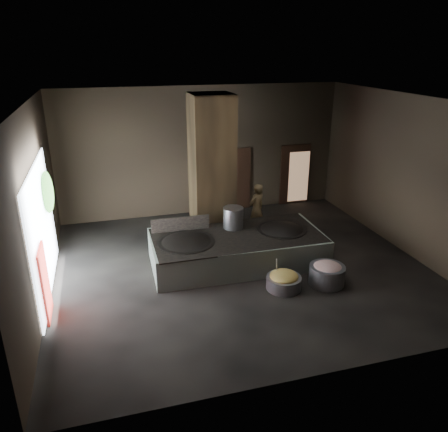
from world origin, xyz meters
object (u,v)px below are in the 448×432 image
object	(u,v)px
meat_basin	(327,275)
wok_left	(186,245)
wok_right	(281,232)
hearth_platform	(237,249)
cook	(257,209)
veg_basin	(284,283)
stock_pot	(233,218)

from	to	relation	value
meat_basin	wok_left	bearing A→B (deg)	152.46
wok_right	wok_left	bearing A→B (deg)	-177.95
hearth_platform	cook	distance (m)	2.18
veg_basin	meat_basin	xyz separation A→B (m)	(1.16, -0.08, 0.09)
wok_right	cook	xyz separation A→B (m)	(-0.14, 1.72, 0.09)
stock_pot	cook	distance (m)	1.71
hearth_platform	meat_basin	xyz separation A→B (m)	(1.86, -1.78, -0.16)
stock_pot	wok_right	bearing A→B (deg)	-21.04
hearth_platform	cook	xyz separation A→B (m)	(1.21, 1.77, 0.43)
wok_left	veg_basin	distance (m)	2.78
wok_right	veg_basin	xyz separation A→B (m)	(-0.64, -1.75, -0.59)
cook	wok_left	bearing A→B (deg)	8.77
wok_right	meat_basin	world-z (taller)	wok_right
veg_basin	hearth_platform	bearing A→B (deg)	112.55
hearth_platform	wok_right	xyz separation A→B (m)	(1.35, 0.05, 0.34)
hearth_platform	meat_basin	bearing A→B (deg)	-42.27
veg_basin	wok_right	bearing A→B (deg)	69.78
wok_left	veg_basin	world-z (taller)	wok_left
wok_right	hearth_platform	bearing A→B (deg)	-177.88
cook	stock_pot	bearing A→B (deg)	20.92
hearth_platform	wok_right	world-z (taller)	wok_right
hearth_platform	veg_basin	distance (m)	1.86
veg_basin	cook	bearing A→B (deg)	81.81
wok_left	stock_pot	world-z (taller)	stock_pot
hearth_platform	cook	bearing A→B (deg)	57.16
veg_basin	meat_basin	distance (m)	1.16
wok_left	wok_right	world-z (taller)	wok_left
hearth_platform	wok_left	distance (m)	1.49
hearth_platform	veg_basin	world-z (taller)	hearth_platform
hearth_platform	veg_basin	size ratio (longest dim) A/B	5.40
hearth_platform	wok_left	world-z (taller)	wok_left
hearth_platform	wok_left	bearing A→B (deg)	-176.63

